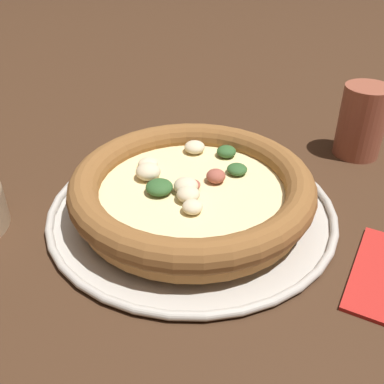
% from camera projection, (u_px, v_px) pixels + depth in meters
% --- Properties ---
extents(ground_plane, '(3.00, 3.00, 0.00)m').
position_uv_depth(ground_plane, '(192.00, 212.00, 0.51)').
color(ground_plane, '#3D2616').
extents(pizza_tray, '(0.32, 0.32, 0.01)m').
position_uv_depth(pizza_tray, '(192.00, 209.00, 0.50)').
color(pizza_tray, '#B7B2A8').
rests_on(pizza_tray, ground_plane).
extents(pizza, '(0.27, 0.27, 0.04)m').
position_uv_depth(pizza, '(192.00, 189.00, 0.49)').
color(pizza, '#BC7F42').
rests_on(pizza, pizza_tray).
extents(drinking_cup, '(0.06, 0.06, 0.10)m').
position_uv_depth(drinking_cup, '(362.00, 121.00, 0.59)').
color(drinking_cup, brown).
rests_on(drinking_cup, ground_plane).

